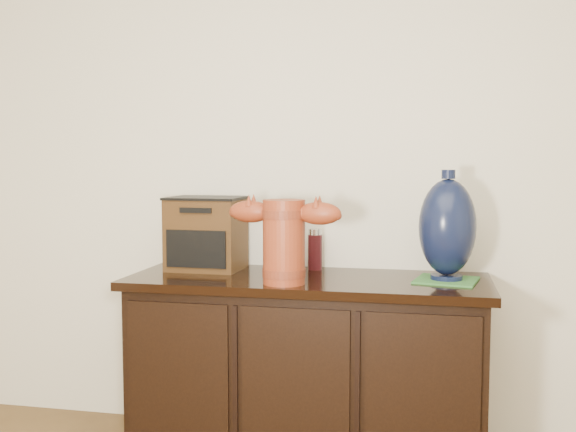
% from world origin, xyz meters
% --- Properties ---
extents(sideboard, '(1.46, 0.56, 0.75)m').
position_xyz_m(sideboard, '(0.00, 2.23, 0.39)').
color(sideboard, black).
rests_on(sideboard, ground).
extents(terracotta_vessel, '(0.46, 0.19, 0.32)m').
position_xyz_m(terracotta_vessel, '(-0.06, 2.06, 0.94)').
color(terracotta_vessel, maroon).
rests_on(terracotta_vessel, sideboard).
extents(tv_radio, '(0.32, 0.27, 0.32)m').
position_xyz_m(tv_radio, '(-0.47, 2.33, 0.91)').
color(tv_radio, '#3C250F').
rests_on(tv_radio, sideboard).
extents(green_mat, '(0.27, 0.27, 0.01)m').
position_xyz_m(green_mat, '(0.55, 2.25, 0.76)').
color(green_mat, '#336B30').
rests_on(green_mat, sideboard).
extents(lamp_base, '(0.26, 0.26, 0.43)m').
position_xyz_m(lamp_base, '(0.55, 2.25, 0.97)').
color(lamp_base, black).
rests_on(lamp_base, green_mat).
extents(spray_can, '(0.06, 0.06, 0.18)m').
position_xyz_m(spray_can, '(-0.00, 2.42, 0.84)').
color(spray_can, '#550E17').
rests_on(spray_can, sideboard).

